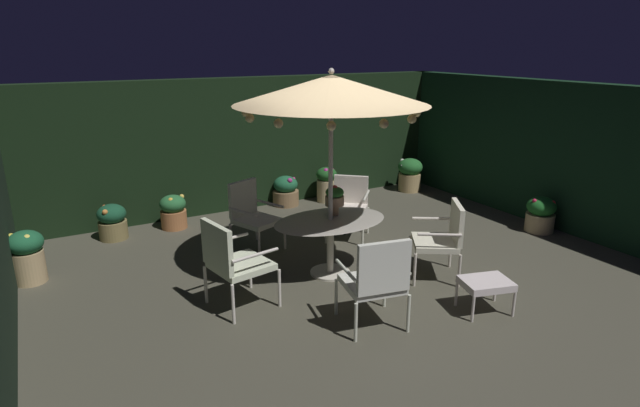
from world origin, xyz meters
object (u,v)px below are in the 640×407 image
(patio_chair_north, at_px, (377,278))
(patio_chair_south, at_px, (232,259))
(patio_umbrella, at_px, (331,90))
(potted_plant_left_near, at_px, (173,211))
(potted_plant_left_far, at_px, (27,255))
(patio_chair_northeast, at_px, (443,235))
(patio_chair_southeast, at_px, (252,212))
(potted_plant_back_left, at_px, (326,183))
(potted_plant_back_center, at_px, (410,174))
(patio_dining_table, at_px, (330,231))
(potted_plant_right_far, at_px, (286,191))
(potted_plant_right_near, at_px, (541,214))
(centerpiece_planter, at_px, (335,197))
(patio_chair_east, at_px, (349,203))
(ottoman_footrest, at_px, (486,284))
(potted_plant_front_corner, at_px, (112,221))

(patio_chair_north, height_order, patio_chair_south, patio_chair_south)
(patio_umbrella, distance_m, potted_plant_left_near, 3.69)
(patio_chair_north, xyz_separation_m, potted_plant_left_far, (-3.14, 3.03, -0.21))
(patio_chair_northeast, bearing_deg, patio_chair_south, 169.05)
(patio_chair_southeast, xyz_separation_m, potted_plant_back_left, (2.12, 1.52, -0.20))
(potted_plant_back_left, xyz_separation_m, potted_plant_back_center, (1.84, -0.19, 0.00))
(patio_dining_table, xyz_separation_m, potted_plant_right_far, (0.80, 3.01, -0.33))
(patio_dining_table, distance_m, potted_plant_right_near, 3.75)
(centerpiece_planter, distance_m, patio_chair_east, 1.30)
(patio_dining_table, height_order, potted_plant_left_near, patio_dining_table)
(patio_umbrella, distance_m, patio_chair_northeast, 2.29)
(centerpiece_planter, relative_size, potted_plant_back_center, 0.60)
(ottoman_footrest, bearing_deg, patio_chair_east, 91.13)
(ottoman_footrest, relative_size, potted_plant_left_far, 0.91)
(patio_chair_north, bearing_deg, potted_plant_front_corner, 115.74)
(potted_plant_back_left, relative_size, potted_plant_front_corner, 1.22)
(patio_umbrella, distance_m, patio_chair_north, 2.28)
(potted_plant_back_center, bearing_deg, patio_chair_south, -148.83)
(patio_chair_north, bearing_deg, patio_chair_northeast, 23.48)
(patio_dining_table, relative_size, patio_umbrella, 0.58)
(centerpiece_planter, xyz_separation_m, potted_plant_back_left, (1.44, 2.71, -0.63))
(potted_plant_back_left, relative_size, potted_plant_right_far, 1.21)
(patio_chair_east, bearing_deg, potted_plant_right_far, 94.34)
(patio_chair_north, height_order, potted_plant_right_near, patio_chair_north)
(patio_dining_table, relative_size, potted_plant_front_corner, 2.74)
(patio_chair_northeast, xyz_separation_m, potted_plant_right_near, (2.53, 0.52, -0.27))
(patio_chair_southeast, bearing_deg, patio_umbrella, -67.81)
(potted_plant_left_near, bearing_deg, potted_plant_right_far, 6.63)
(patio_chair_southeast, relative_size, potted_plant_left_far, 1.45)
(patio_chair_northeast, height_order, potted_plant_right_near, patio_chair_northeast)
(patio_umbrella, distance_m, centerpiece_planter, 1.38)
(potted_plant_right_near, xyz_separation_m, potted_plant_left_near, (-5.06, 3.01, -0.01))
(patio_umbrella, relative_size, potted_plant_back_center, 3.90)
(centerpiece_planter, height_order, potted_plant_right_near, centerpiece_planter)
(potted_plant_back_left, bearing_deg, potted_plant_front_corner, -178.13)
(patio_chair_northeast, bearing_deg, potted_plant_front_corner, 134.81)
(patio_chair_north, height_order, patio_chair_southeast, patio_chair_north)
(patio_dining_table, bearing_deg, potted_plant_right_near, -3.81)
(patio_chair_northeast, relative_size, patio_chair_southeast, 0.99)
(patio_umbrella, height_order, potted_plant_left_far, patio_umbrella)
(potted_plant_back_left, bearing_deg, centerpiece_planter, -117.98)
(potted_plant_back_center, height_order, potted_plant_left_near, potted_plant_back_center)
(ottoman_footrest, bearing_deg, potted_plant_left_far, 143.09)
(potted_plant_right_far, height_order, potted_plant_back_center, potted_plant_back_center)
(centerpiece_planter, relative_size, patio_chair_east, 0.43)
(patio_chair_south, xyz_separation_m, potted_plant_left_near, (0.08, 3.02, -0.31))
(patio_chair_northeast, relative_size, potted_plant_front_corner, 1.79)
(patio_chair_east, bearing_deg, patio_chair_north, -116.38)
(patio_umbrella, xyz_separation_m, patio_chair_southeast, (-0.54, 1.33, -1.80))
(patio_umbrella, distance_m, ottoman_footrest, 2.83)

